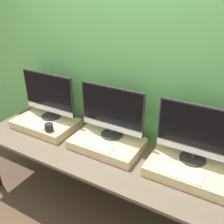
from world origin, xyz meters
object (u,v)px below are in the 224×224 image
keyboard_left (35,125)px  keyboard_center (99,147)px  monitor_left (49,95)px  monitor_center (112,111)px  monitor_right (197,133)px  mug (49,127)px  keyboard_right (185,176)px

keyboard_left → keyboard_center: (0.77, 0.00, 0.00)m
monitor_left → monitor_center: bearing=0.0°
monitor_right → keyboard_center: bearing=-162.8°
keyboard_center → mug: bearing=180.0°
keyboard_center → monitor_left: bearing=162.8°
mug → monitor_center: monitor_center is taller
keyboard_center → keyboard_right: bearing=0.0°
monitor_left → keyboard_center: (0.77, -0.24, -0.25)m
mug → monitor_right: bearing=10.0°
mug → keyboard_center: size_ratio=0.32×
keyboard_left → keyboard_right: (1.53, 0.00, 0.00)m
keyboard_center → monitor_right: 0.84m
mug → monitor_right: monitor_right is taller
keyboard_left → keyboard_right: same height
mug → monitor_right: 1.38m
monitor_left → keyboard_center: monitor_left is taller
mug → keyboard_right: bearing=-0.0°
monitor_center → keyboard_center: size_ratio=2.42×
monitor_left → keyboard_left: size_ratio=2.42×
monitor_center → monitor_left: bearing=180.0°
monitor_left → monitor_center: same height
mug → keyboard_center: bearing=-0.0°
keyboard_center → keyboard_right: (0.77, 0.00, 0.00)m
monitor_left → mug: 0.37m
monitor_left → mug: size_ratio=7.60×
keyboard_left → monitor_right: monitor_right is taller
keyboard_center → monitor_right: bearing=17.2°
keyboard_left → monitor_right: (1.53, 0.24, 0.25)m
keyboard_center → keyboard_right: 0.77m
mug → keyboard_right: mug is taller
keyboard_right → monitor_right: bearing=90.0°
monitor_left → mug: (0.19, -0.24, -0.22)m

